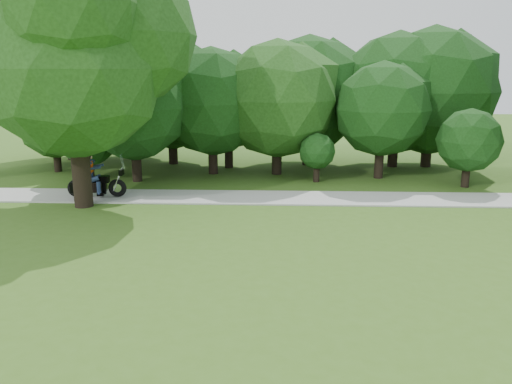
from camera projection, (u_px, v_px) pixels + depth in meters
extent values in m
plane|color=#3B611B|center=(412.00, 282.00, 11.96)|extent=(100.00, 100.00, 0.00)
cube|color=#ABABA6|center=(359.00, 199.00, 19.73)|extent=(60.00, 2.20, 0.06)
cylinder|color=black|center=(137.00, 162.00, 22.81)|extent=(0.44, 0.44, 1.80)
sphere|color=#14330F|center=(133.00, 107.00, 22.23)|extent=(4.85, 4.85, 4.85)
cylinder|color=black|center=(71.00, 144.00, 28.53)|extent=(0.49, 0.49, 1.80)
sphere|color=#14330F|center=(67.00, 95.00, 27.88)|extent=(5.77, 5.77, 5.77)
cylinder|color=black|center=(316.00, 172.00, 22.80)|extent=(0.28, 0.28, 0.88)
sphere|color=#14330F|center=(317.00, 151.00, 22.57)|extent=(1.67, 1.67, 1.67)
cylinder|color=black|center=(90.00, 168.00, 23.26)|extent=(0.34, 0.34, 1.11)
sphere|color=#14330F|center=(88.00, 137.00, 22.92)|extent=(2.77, 2.77, 2.77)
cylinder|color=black|center=(427.00, 150.00, 26.35)|extent=(0.53, 0.53, 1.80)
sphere|color=#14330F|center=(431.00, 91.00, 25.63)|extent=(6.61, 6.61, 6.61)
cylinder|color=black|center=(57.00, 159.00, 25.09)|extent=(0.37, 0.37, 1.28)
sphere|color=#1E4413|center=(54.00, 124.00, 24.68)|extent=(3.44, 3.44, 3.44)
cylinder|color=black|center=(135.00, 143.00, 28.76)|extent=(0.49, 0.49, 1.80)
sphere|color=#14330F|center=(132.00, 94.00, 28.10)|extent=(5.88, 5.88, 5.88)
cylinder|color=black|center=(229.00, 151.00, 26.09)|extent=(0.44, 0.44, 1.80)
sphere|color=#14330F|center=(228.00, 104.00, 25.52)|extent=(4.71, 4.71, 4.71)
cylinder|color=black|center=(173.00, 147.00, 27.17)|extent=(0.49, 0.49, 1.80)
sphere|color=#14330F|center=(171.00, 96.00, 26.51)|extent=(5.79, 5.79, 5.79)
cylinder|color=black|center=(379.00, 159.00, 23.51)|extent=(0.42, 0.42, 1.80)
sphere|color=#14330F|center=(382.00, 109.00, 22.96)|extent=(4.41, 4.41, 4.41)
cylinder|color=black|center=(466.00, 174.00, 21.72)|extent=(0.34, 0.34, 1.15)
sphere|color=#14330F|center=(469.00, 140.00, 21.37)|extent=(2.76, 2.76, 2.76)
cylinder|color=black|center=(277.00, 156.00, 24.41)|extent=(0.48, 0.48, 1.80)
sphere|color=#1E4413|center=(277.00, 99.00, 23.77)|extent=(5.65, 5.65, 5.65)
cylinder|color=black|center=(307.00, 148.00, 26.93)|extent=(0.50, 0.50, 1.80)
sphere|color=#14330F|center=(309.00, 94.00, 26.25)|extent=(6.09, 6.09, 6.09)
cylinder|color=black|center=(393.00, 150.00, 26.36)|extent=(0.51, 0.51, 1.80)
sphere|color=#14330F|center=(397.00, 93.00, 25.67)|extent=(6.28, 6.28, 6.28)
cylinder|color=black|center=(213.00, 156.00, 24.53)|extent=(0.46, 0.46, 1.80)
sphere|color=#14330F|center=(212.00, 102.00, 23.92)|extent=(5.22, 5.22, 5.22)
cylinder|color=black|center=(80.00, 151.00, 18.22)|extent=(0.68, 0.68, 4.20)
sphere|color=#1E4413|center=(73.00, 69.00, 17.54)|extent=(6.40, 6.40, 6.40)
sphere|color=#1E4413|center=(127.00, 35.00, 17.97)|extent=(5.12, 5.12, 5.12)
sphere|color=#1E4413|center=(34.00, 41.00, 18.00)|extent=(5.44, 5.44, 5.44)
torus|color=black|center=(77.00, 188.00, 19.75)|extent=(0.74, 0.27, 0.72)
torus|color=black|center=(117.00, 188.00, 19.82)|extent=(0.74, 0.27, 0.72)
cube|color=black|center=(92.00, 187.00, 19.76)|extent=(1.17, 0.35, 0.33)
cube|color=silver|center=(96.00, 187.00, 19.77)|extent=(0.52, 0.39, 0.41)
cube|color=black|center=(102.00, 179.00, 19.71)|extent=(0.56, 0.36, 0.27)
cube|color=black|center=(88.00, 180.00, 19.69)|extent=(0.56, 0.38, 0.10)
cylinder|color=silver|center=(118.00, 179.00, 19.73)|extent=(0.41, 0.08, 0.93)
cylinder|color=silver|center=(122.00, 168.00, 19.64)|extent=(0.10, 0.66, 0.04)
cube|color=black|center=(76.00, 188.00, 19.52)|extent=(0.44, 0.16, 0.35)
cube|color=black|center=(80.00, 186.00, 19.96)|extent=(0.44, 0.16, 0.35)
cube|color=#1A2847|center=(88.00, 177.00, 19.66)|extent=(0.34, 0.42, 0.25)
cube|color=#1A2847|center=(88.00, 167.00, 19.57)|extent=(0.31, 0.46, 0.58)
cube|color=#FF4E05|center=(88.00, 167.00, 19.57)|extent=(0.34, 0.50, 0.45)
sphere|color=black|center=(88.00, 157.00, 19.47)|extent=(0.29, 0.29, 0.29)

